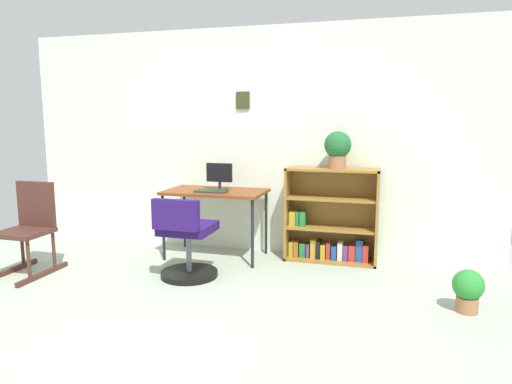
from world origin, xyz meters
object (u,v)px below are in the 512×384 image
object	(u,v)px
keyboard	(211,191)
potted_plant_on_shelf	(338,148)
potted_plant_floor	(468,289)
desk	(216,196)
rocking_chair	(29,227)
monitor	(219,176)
office_chair	(186,243)
bookshelf_low	(330,220)

from	to	relation	value
keyboard	potted_plant_on_shelf	xyz separation A→B (m)	(1.21, 0.30, 0.44)
keyboard	potted_plant_floor	distance (m)	2.45
desk	potted_plant_floor	world-z (taller)	desk
rocking_chair	potted_plant_on_shelf	xyz separation A→B (m)	(2.70, 1.11, 0.72)
potted_plant_on_shelf	potted_plant_floor	bearing A→B (deg)	-41.80
potted_plant_on_shelf	rocking_chair	bearing A→B (deg)	-157.67
rocking_chair	monitor	bearing A→B (deg)	33.21
rocking_chair	potted_plant_floor	distance (m)	3.80
office_chair	rocking_chair	xyz separation A→B (m)	(-1.47, -0.24, 0.10)
monitor	office_chair	bearing A→B (deg)	-93.46
office_chair	potted_plant_on_shelf	size ratio (longest dim) A/B	2.07
potted_plant_floor	keyboard	bearing A→B (deg)	163.67
rocking_chair	potted_plant_floor	size ratio (longest dim) A/B	2.61
monitor	office_chair	xyz separation A→B (m)	(-0.05, -0.75, -0.52)
monitor	keyboard	bearing A→B (deg)	-97.09
potted_plant_floor	bookshelf_low	bearing A→B (deg)	138.10
keyboard	potted_plant_floor	world-z (taller)	keyboard
monitor	potted_plant_floor	size ratio (longest dim) A/B	0.85
monitor	potted_plant_on_shelf	xyz separation A→B (m)	(1.19, 0.12, 0.30)
potted_plant_on_shelf	monitor	bearing A→B (deg)	-174.35
rocking_chair	office_chair	bearing A→B (deg)	9.45
monitor	potted_plant_on_shelf	size ratio (longest dim) A/B	0.76
office_chair	potted_plant_floor	size ratio (longest dim) A/B	2.33
desk	office_chair	distance (m)	0.77
desk	potted_plant_on_shelf	world-z (taller)	potted_plant_on_shelf
bookshelf_low	monitor	bearing A→B (deg)	-171.23
bookshelf_low	potted_plant_on_shelf	world-z (taller)	potted_plant_on_shelf
desk	office_chair	xyz separation A→B (m)	(-0.02, -0.70, -0.32)
office_chair	potted_plant_floor	bearing A→B (deg)	-2.69
potted_plant_on_shelf	keyboard	bearing A→B (deg)	-166.04
office_chair	rocking_chair	distance (m)	1.50
monitor	potted_plant_floor	distance (m)	2.52
monitor	office_chair	distance (m)	0.91
office_chair	rocking_chair	world-z (taller)	rocking_chair
potted_plant_floor	potted_plant_on_shelf	bearing A→B (deg)	138.20
keyboard	bookshelf_low	world-z (taller)	bookshelf_low
potted_plant_on_shelf	bookshelf_low	bearing A→B (deg)	136.27
bookshelf_low	potted_plant_on_shelf	bearing A→B (deg)	-43.73
desk	potted_plant_floor	size ratio (longest dim) A/B	3.15
potted_plant_floor	desk	bearing A→B (deg)	160.61
monitor	keyboard	distance (m)	0.23
keyboard	office_chair	size ratio (longest dim) A/B	0.43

